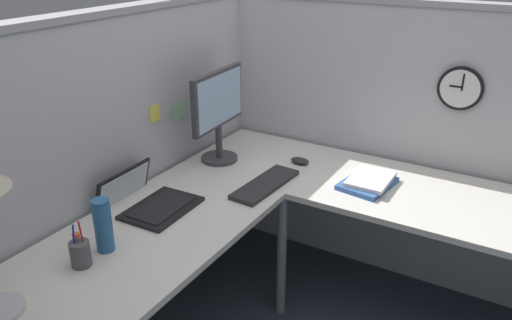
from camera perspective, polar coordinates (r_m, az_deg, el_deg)
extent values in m
cube|color=#B2B2B7|center=(2.47, -17.58, -3.39)|extent=(2.57, 0.10, 1.55)
cube|color=#939399|center=(2.25, -20.11, 14.89)|extent=(2.57, 0.12, 0.03)
cube|color=#B2B2B7|center=(2.93, 17.02, 0.97)|extent=(0.10, 2.37, 1.55)
cube|color=#939399|center=(2.74, 19.05, 16.38)|extent=(0.12, 2.37, 0.03)
cube|color=beige|center=(2.24, -10.53, -7.34)|extent=(2.35, 0.66, 0.03)
cube|color=beige|center=(2.55, 21.95, -4.79)|extent=(0.66, 1.49, 0.03)
cylinder|color=slate|center=(2.66, 2.89, -10.80)|extent=(0.05, 0.05, 0.70)
cylinder|color=#38383D|center=(2.81, -4.13, 0.21)|extent=(0.20, 0.20, 0.02)
cylinder|color=#38383D|center=(2.77, -4.19, 2.11)|extent=(0.04, 0.04, 0.20)
cube|color=#38383D|center=(2.69, -4.34, 6.87)|extent=(0.46, 0.06, 0.30)
cube|color=#99B2D1|center=(2.68, -4.01, 6.82)|extent=(0.42, 0.03, 0.26)
cube|color=black|center=(2.34, -10.56, -5.34)|extent=(0.35, 0.25, 0.02)
cube|color=black|center=(2.33, -10.58, -5.12)|extent=(0.29, 0.19, 0.00)
cube|color=black|center=(2.46, -14.75, -3.27)|extent=(0.34, 0.08, 0.22)
cube|color=silver|center=(2.45, -14.61, -3.31)|extent=(0.31, 0.06, 0.18)
cube|color=#232326|center=(2.50, 1.05, -2.75)|extent=(0.44, 0.17, 0.02)
ellipsoid|color=#232326|center=(2.76, 4.96, -0.08)|extent=(0.06, 0.10, 0.03)
cylinder|color=#4C4C51|center=(2.02, -19.13, -9.93)|extent=(0.08, 0.08, 0.10)
cylinder|color=#1E1EB2|center=(1.99, -19.80, -8.44)|extent=(0.01, 0.02, 0.13)
cylinder|color=#B21E1E|center=(1.99, -18.97, -8.24)|extent=(0.01, 0.02, 0.13)
cylinder|color=#D8591E|center=(1.99, -19.60, -7.95)|extent=(0.03, 0.03, 0.01)
cylinder|color=#26598C|center=(2.06, -16.81, -7.04)|extent=(0.07, 0.07, 0.22)
cube|color=#335999|center=(2.57, 12.39, -2.61)|extent=(0.31, 0.25, 0.02)
cube|color=silver|center=(2.57, 12.76, -2.09)|extent=(0.26, 0.19, 0.02)
cylinder|color=black|center=(2.72, 22.00, 7.50)|extent=(0.03, 0.22, 0.22)
cylinder|color=white|center=(2.71, 21.94, 7.42)|extent=(0.00, 0.19, 0.19)
cube|color=black|center=(2.71, 21.54, 7.69)|extent=(0.00, 0.06, 0.01)
cube|color=black|center=(2.70, 22.25, 8.08)|extent=(0.00, 0.01, 0.08)
cube|color=#EAD84C|center=(2.58, -11.34, 5.15)|extent=(0.06, 0.00, 0.08)
cube|color=#8CCC99|center=(2.74, -8.58, 5.53)|extent=(0.10, 0.00, 0.09)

